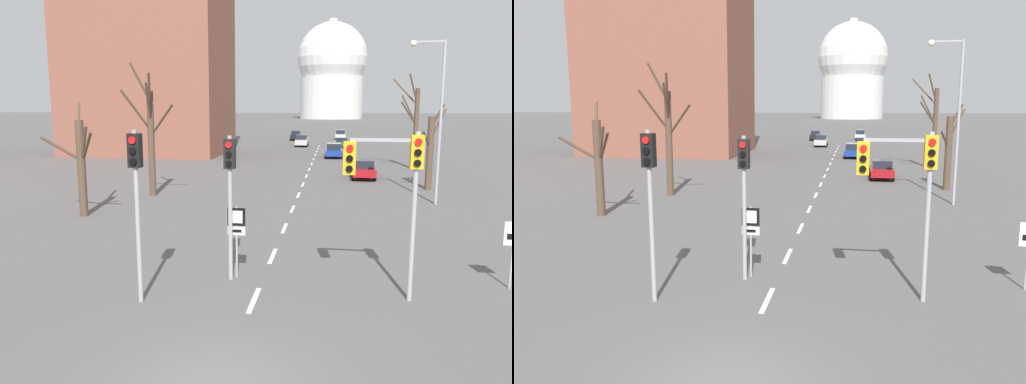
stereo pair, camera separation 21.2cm
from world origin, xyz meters
The scene contains 31 objects.
lane_stripe_0 centered at (0.00, 4.81, 0.00)m, with size 0.16×2.00×0.01m, color silver.
lane_stripe_1 centered at (0.00, 9.31, 0.00)m, with size 0.16×2.00×0.01m, color silver.
lane_stripe_2 centered at (0.00, 13.81, 0.00)m, with size 0.16×2.00×0.01m, color silver.
lane_stripe_3 centered at (0.00, 18.31, 0.00)m, with size 0.16×2.00×0.01m, color silver.
lane_stripe_4 centered at (0.00, 22.81, 0.00)m, with size 0.16×2.00×0.01m, color silver.
lane_stripe_5 centered at (0.00, 27.31, 0.00)m, with size 0.16×2.00×0.01m, color silver.
lane_stripe_6 centered at (0.00, 31.81, 0.00)m, with size 0.16×2.00×0.01m, color silver.
lane_stripe_7 centered at (0.00, 36.31, 0.00)m, with size 0.16×2.00×0.01m, color silver.
lane_stripe_8 centered at (0.00, 40.81, 0.00)m, with size 0.16×2.00×0.01m, color silver.
lane_stripe_9 centered at (0.00, 45.31, 0.00)m, with size 0.16×2.00×0.01m, color silver.
lane_stripe_10 centered at (0.00, 49.81, 0.00)m, with size 0.16×2.00×0.01m, color silver.
lane_stripe_11 centered at (0.00, 54.31, 0.00)m, with size 0.16×2.00×0.01m, color silver.
lane_stripe_12 centered at (0.00, 58.81, 0.00)m, with size 0.16×2.00×0.01m, color silver.
lane_stripe_13 centered at (0.00, 63.31, 0.00)m, with size 0.16×2.00×0.01m, color silver.
traffic_signal_centre_tall centered at (-1.06, 6.50, 3.35)m, with size 0.36×0.34×4.79m.
traffic_signal_near_right centered at (3.92, 5.51, 3.81)m, with size 2.24×0.34×5.02m.
traffic_signal_near_left centered at (-3.30, 4.19, 3.54)m, with size 0.36×0.34×5.07m.
route_sign_post centered at (-0.90, 6.73, 1.67)m, with size 0.60×0.08×2.45m.
street_lamp_right centered at (7.92, 21.08, 5.65)m, with size 1.99×0.36×9.40m.
sedan_near_left centered at (2.16, 47.33, 0.81)m, with size 1.90×4.58×1.61m.
sedan_near_right centered at (-2.43, 62.24, 0.83)m, with size 1.77×4.23×1.67m.
sedan_mid_centre centered at (3.13, 78.42, 0.81)m, with size 1.77×3.96×1.64m.
sedan_far_left centered at (4.55, 31.31, 0.78)m, with size 1.86×4.59×1.52m.
sedan_far_right centered at (3.15, 61.14, 0.74)m, with size 1.82×4.27×1.43m.
sedan_distant_centre centered at (-4.28, 75.24, 0.82)m, with size 1.73×4.40×1.64m.
bare_tree_left_near centered at (-10.74, 14.85, 2.79)m, with size 3.21×3.12×5.97m.
bare_tree_right_near centered at (9.32, 37.93, 4.08)m, with size 2.21×3.54×8.53m.
bare_tree_left_far centered at (-9.28, 21.09, 3.86)m, with size 3.28×1.84×8.35m.
bare_tree_right_far centered at (8.73, 26.43, 2.74)m, with size 1.83×1.71×5.87m.
capitol_dome centered at (0.00, 218.98, 20.93)m, with size 30.42×30.42×42.96m.
apartment_block_left centered at (-19.90, 49.53, 13.54)m, with size 18.00×14.00×27.08m, color brown.
Camera 1 is at (2.27, -9.14, 5.74)m, focal length 35.00 mm.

